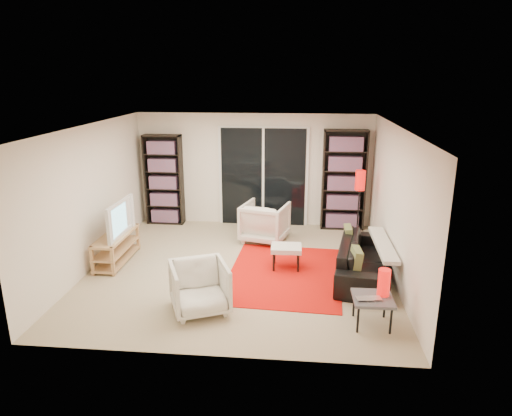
{
  "coord_description": "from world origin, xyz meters",
  "views": [
    {
      "loc": [
        0.95,
        -7.08,
        3.2
      ],
      "look_at": [
        0.25,
        0.3,
        1.0
      ],
      "focal_mm": 32.0,
      "sensor_mm": 36.0,
      "label": 1
    }
  ],
  "objects_px": {
    "ottoman": "(286,249)",
    "armchair_back": "(265,222)",
    "tv_stand": "(116,247)",
    "bookshelf_right": "(344,180)",
    "sofa": "(365,259)",
    "floor_lamp": "(360,187)",
    "armchair_front": "(200,288)",
    "side_table": "(373,300)",
    "bookshelf_left": "(164,180)"
  },
  "relations": [
    {
      "from": "sofa",
      "to": "armchair_back",
      "type": "distance_m",
      "value": 2.29
    },
    {
      "from": "bookshelf_left",
      "to": "floor_lamp",
      "type": "xyz_separation_m",
      "value": [
        4.09,
        -0.71,
        0.1
      ]
    },
    {
      "from": "armchair_back",
      "to": "floor_lamp",
      "type": "bearing_deg",
      "value": -158.48
    },
    {
      "from": "bookshelf_right",
      "to": "sofa",
      "type": "distance_m",
      "value": 2.52
    },
    {
      "from": "sofa",
      "to": "armchair_front",
      "type": "xyz_separation_m",
      "value": [
        -2.43,
        -1.38,
        0.05
      ]
    },
    {
      "from": "ottoman",
      "to": "armchair_back",
      "type": "bearing_deg",
      "value": 109.6
    },
    {
      "from": "ottoman",
      "to": "floor_lamp",
      "type": "bearing_deg",
      "value": 47.93
    },
    {
      "from": "tv_stand",
      "to": "bookshelf_right",
      "type": "bearing_deg",
      "value": 28.33
    },
    {
      "from": "ottoman",
      "to": "floor_lamp",
      "type": "distance_m",
      "value": 2.15
    },
    {
      "from": "tv_stand",
      "to": "armchair_back",
      "type": "xyz_separation_m",
      "value": [
        2.51,
        1.29,
        0.12
      ]
    },
    {
      "from": "bookshelf_right",
      "to": "ottoman",
      "type": "distance_m",
      "value": 2.58
    },
    {
      "from": "bookshelf_right",
      "to": "floor_lamp",
      "type": "relative_size",
      "value": 1.49
    },
    {
      "from": "armchair_back",
      "to": "armchair_front",
      "type": "distance_m",
      "value": 2.94
    },
    {
      "from": "side_table",
      "to": "floor_lamp",
      "type": "xyz_separation_m",
      "value": [
        0.18,
        3.23,
        0.72
      ]
    },
    {
      "from": "tv_stand",
      "to": "floor_lamp",
      "type": "distance_m",
      "value": 4.66
    },
    {
      "from": "sofa",
      "to": "floor_lamp",
      "type": "bearing_deg",
      "value": 7.42
    },
    {
      "from": "ottoman",
      "to": "side_table",
      "type": "height_order",
      "value": "same"
    },
    {
      "from": "armchair_front",
      "to": "sofa",
      "type": "bearing_deg",
      "value": 6.5
    },
    {
      "from": "armchair_back",
      "to": "armchair_front",
      "type": "bearing_deg",
      "value": 91.58
    },
    {
      "from": "sofa",
      "to": "side_table",
      "type": "height_order",
      "value": "sofa"
    },
    {
      "from": "armchair_back",
      "to": "side_table",
      "type": "xyz_separation_m",
      "value": [
        1.64,
        -3.02,
        -0.03
      ]
    },
    {
      "from": "sofa",
      "to": "floor_lamp",
      "type": "relative_size",
      "value": 1.45
    },
    {
      "from": "bookshelf_left",
      "to": "armchair_back",
      "type": "bearing_deg",
      "value": -22.06
    },
    {
      "from": "bookshelf_left",
      "to": "armchair_front",
      "type": "relative_size",
      "value": 2.53
    },
    {
      "from": "bookshelf_right",
      "to": "tv_stand",
      "type": "distance_m",
      "value": 4.72
    },
    {
      "from": "armchair_back",
      "to": "floor_lamp",
      "type": "xyz_separation_m",
      "value": [
        1.82,
        0.21,
        0.69
      ]
    },
    {
      "from": "sofa",
      "to": "bookshelf_right",
      "type": "bearing_deg",
      "value": 13.82
    },
    {
      "from": "bookshelf_left",
      "to": "sofa",
      "type": "xyz_separation_m",
      "value": [
        4.02,
        -2.4,
        -0.68
      ]
    },
    {
      "from": "armchair_back",
      "to": "armchair_front",
      "type": "relative_size",
      "value": 1.1
    },
    {
      "from": "tv_stand",
      "to": "armchair_back",
      "type": "distance_m",
      "value": 2.83
    },
    {
      "from": "tv_stand",
      "to": "sofa",
      "type": "height_order",
      "value": "sofa"
    },
    {
      "from": "sofa",
      "to": "side_table",
      "type": "relative_size",
      "value": 3.91
    },
    {
      "from": "armchair_front",
      "to": "armchair_back",
      "type": "bearing_deg",
      "value": 53.39
    },
    {
      "from": "sofa",
      "to": "side_table",
      "type": "distance_m",
      "value": 1.55
    },
    {
      "from": "bookshelf_left",
      "to": "armchair_front",
      "type": "distance_m",
      "value": 4.15
    },
    {
      "from": "bookshelf_left",
      "to": "bookshelf_right",
      "type": "bearing_deg",
      "value": -0.0
    },
    {
      "from": "sofa",
      "to": "armchair_front",
      "type": "relative_size",
      "value": 2.64
    },
    {
      "from": "floor_lamp",
      "to": "side_table",
      "type": "bearing_deg",
      "value": -93.13
    },
    {
      "from": "armchair_front",
      "to": "ottoman",
      "type": "height_order",
      "value": "armchair_front"
    },
    {
      "from": "bookshelf_right",
      "to": "armchair_front",
      "type": "relative_size",
      "value": 2.72
    },
    {
      "from": "bookshelf_right",
      "to": "tv_stand",
      "type": "bearing_deg",
      "value": -151.67
    },
    {
      "from": "bookshelf_left",
      "to": "armchair_front",
      "type": "xyz_separation_m",
      "value": [
        1.58,
        -3.78,
        -0.62
      ]
    },
    {
      "from": "sofa",
      "to": "armchair_back",
      "type": "height_order",
      "value": "armchair_back"
    },
    {
      "from": "bookshelf_right",
      "to": "bookshelf_left",
      "type": "bearing_deg",
      "value": 180.0
    },
    {
      "from": "sofa",
      "to": "ottoman",
      "type": "height_order",
      "value": "sofa"
    },
    {
      "from": "bookshelf_right",
      "to": "tv_stand",
      "type": "relative_size",
      "value": 1.65
    },
    {
      "from": "bookshelf_right",
      "to": "floor_lamp",
      "type": "bearing_deg",
      "value": -71.56
    },
    {
      "from": "bookshelf_right",
      "to": "side_table",
      "type": "height_order",
      "value": "bookshelf_right"
    },
    {
      "from": "tv_stand",
      "to": "floor_lamp",
      "type": "height_order",
      "value": "floor_lamp"
    },
    {
      "from": "sofa",
      "to": "floor_lamp",
      "type": "distance_m",
      "value": 1.86
    }
  ]
}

